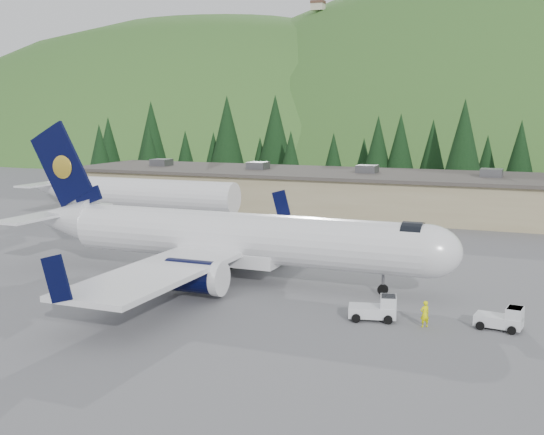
{
  "coord_description": "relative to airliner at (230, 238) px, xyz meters",
  "views": [
    {
      "loc": [
        21.1,
        -46.03,
        12.69
      ],
      "look_at": [
        0.0,
        6.0,
        4.0
      ],
      "focal_mm": 45.0,
      "sensor_mm": 36.0,
      "label": 1
    }
  ],
  "objects": [
    {
      "name": "terminal_building",
      "position": [
        -3.95,
        38.0,
        -0.57
      ],
      "size": [
        71.0,
        17.0,
        6.1
      ],
      "color": "tan",
      "rests_on": "ground"
    },
    {
      "name": "baggage_tug_b",
      "position": [
        20.24,
        -5.04,
        -2.55
      ],
      "size": [
        2.84,
        1.91,
        1.43
      ],
      "rotation": [
        0.0,
        0.0,
        -0.13
      ],
      "color": "silver",
      "rests_on": "ground"
    },
    {
      "name": "second_airliner",
      "position": [
        -23.87,
        22.0,
        0.13
      ],
      "size": [
        27.5,
        11.0,
        10.05
      ],
      "color": "white",
      "rests_on": "ground"
    },
    {
      "name": "baggage_tug_a",
      "position": [
        12.89,
        -5.97,
        -2.51
      ],
      "size": [
        3.14,
        2.27,
        1.54
      ],
      "rotation": [
        0.0,
        0.0,
        0.23
      ],
      "color": "silver",
      "rests_on": "ground"
    },
    {
      "name": "ramp_worker",
      "position": [
        15.87,
        -6.3,
        -2.39
      ],
      "size": [
        0.7,
        0.68,
        1.62
      ],
      "primitive_type": "imported",
      "rotation": [
        0.0,
        0.0,
        3.86
      ],
      "color": "#FAFF06",
      "rests_on": "ground"
    },
    {
      "name": "tree_line",
      "position": [
        -4.79,
        61.07,
        4.11
      ],
      "size": [
        111.42,
        17.97,
        14.43
      ],
      "color": "black",
      "rests_on": "ground"
    },
    {
      "name": "airliner",
      "position": [
        0.0,
        0.0,
        0.0
      ],
      "size": [
        35.99,
        33.72,
        12.0
      ],
      "rotation": [
        0.0,
        0.0,
        -0.0
      ],
      "color": "white",
      "rests_on": "ground"
    },
    {
      "name": "ground",
      "position": [
        1.06,
        -0.0,
        -3.2
      ],
      "size": [
        600.0,
        600.0,
        0.0
      ],
      "primitive_type": "plane",
      "color": "slate"
    }
  ]
}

